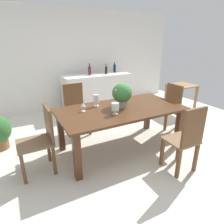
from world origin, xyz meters
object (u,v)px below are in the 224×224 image
wine_bottle_dark (115,68)px  kitchen_counter (98,92)px  chair_near_right (186,137)px  chair_far_left (75,106)px  wine_glass (83,105)px  wine_bottle_amber (90,71)px  wine_bottle_clear (106,70)px  side_table (181,92)px  wine_bottle_green (90,70)px  crystal_vase_left (96,100)px  chair_head_end (42,137)px  flower_centerpiece (122,94)px  dining_table (121,114)px  chair_foot_end (176,107)px  crystal_vase_center_near (115,107)px

wine_bottle_dark → kitchen_counter: bearing=-168.9°
chair_near_right → chair_far_left: bearing=-63.8°
wine_glass → wine_bottle_amber: 2.15m
kitchen_counter → wine_bottle_clear: (0.26, -0.02, 0.58)m
wine_bottle_dark → side_table: (1.20, -1.38, -0.50)m
wine_bottle_clear → wine_bottle_amber: wine_bottle_amber is taller
wine_glass → wine_bottle_green: (0.98, 2.11, 0.20)m
chair_near_right → wine_bottle_dark: bearing=-100.1°
chair_near_right → crystal_vase_left: bearing=-57.6°
chair_head_end → flower_centerpiece: bearing=91.8°
dining_table → flower_centerpiece: size_ratio=5.11×
chair_far_left → wine_bottle_green: 1.61m
chair_far_left → kitchen_counter: size_ratio=0.56×
chair_foot_end → chair_head_end: 2.57m
crystal_vase_left → wine_glass: crystal_vase_left is taller
crystal_vase_left → chair_far_left: bearing=102.2°
flower_centerpiece → wine_bottle_dark: (1.04, 2.14, 0.10)m
crystal_vase_center_near → side_table: bearing=22.1°
chair_head_end → flower_centerpiece: (1.33, 0.05, 0.43)m
chair_far_left → wine_bottle_amber: bearing=53.5°
dining_table → wine_bottle_amber: wine_bottle_amber is taller
crystal_vase_center_near → wine_bottle_clear: 2.48m
kitchen_counter → dining_table: bearing=-103.6°
kitchen_counter → flower_centerpiece: bearing=-102.6°
chair_head_end → wine_bottle_amber: (1.58, 2.09, 0.54)m
chair_near_right → wine_bottle_amber: bearing=-85.9°
crystal_vase_left → side_table: 2.67m
wine_bottle_dark → wine_bottle_clear: wine_bottle_dark is taller
chair_foot_end → crystal_vase_center_near: size_ratio=5.66×
flower_centerpiece → crystal_vase_center_near: 0.39m
flower_centerpiece → wine_glass: flower_centerpiece is taller
wine_bottle_clear → wine_glass: bearing=-125.4°
wine_bottle_dark → crystal_vase_center_near: bearing=-118.7°
wine_bottle_clear → side_table: (1.53, -1.24, -0.49)m
kitchen_counter → wine_bottle_dark: bearing=11.1°
wine_bottle_green → side_table: bearing=-37.1°
wine_glass → kitchen_counter: (1.10, 1.93, -0.37)m
dining_table → crystal_vase_left: (-0.31, 0.29, 0.22)m
side_table → crystal_vase_center_near: bearing=-157.9°
crystal_vase_left → side_table: (2.60, 0.53, -0.30)m
chair_near_right → crystal_vase_center_near: (-0.68, 0.79, 0.31)m
wine_bottle_amber → side_table: 2.41m
chair_far_left → chair_head_end: chair_far_left is taller
chair_foot_end → crystal_vase_left: size_ratio=5.05×
crystal_vase_center_near → kitchen_counter: bearing=72.4°
dining_table → wine_bottle_clear: 2.24m
chair_foot_end → crystal_vase_center_near: (-1.50, -0.20, 0.30)m
chair_far_left → crystal_vase_center_near: bearing=-79.9°
wine_bottle_amber → kitchen_counter: bearing=-4.5°
chair_foot_end → wine_glass: size_ratio=7.17×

